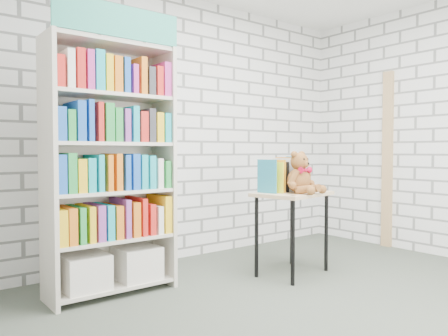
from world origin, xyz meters
TOP-DOWN VIEW (x-y plane):
  - ground at (0.00, 0.00)m, footprint 4.50×4.50m
  - room_shell at (0.00, 0.00)m, footprint 4.52×4.02m
  - bookshelf at (-1.12, 1.36)m, footprint 1.01×0.39m
  - display_table at (0.45, 0.84)m, footprint 0.80×0.62m
  - table_books at (0.42, 0.95)m, footprint 0.53×0.31m
  - teddy_bear at (0.43, 0.72)m, footprint 0.35×0.34m
  - door_trim at (2.23, 0.95)m, footprint 0.05×0.12m

SIDE VIEW (x-z plane):
  - ground at x=0.00m, z-range 0.00..0.00m
  - display_table at x=0.45m, z-range 0.28..1.05m
  - table_books at x=0.42m, z-range 0.77..1.07m
  - teddy_bear at x=0.43m, z-range 0.73..1.11m
  - bookshelf at x=-1.12m, z-range -0.10..2.16m
  - door_trim at x=2.23m, z-range 0.00..2.10m
  - room_shell at x=0.00m, z-range 0.38..3.19m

